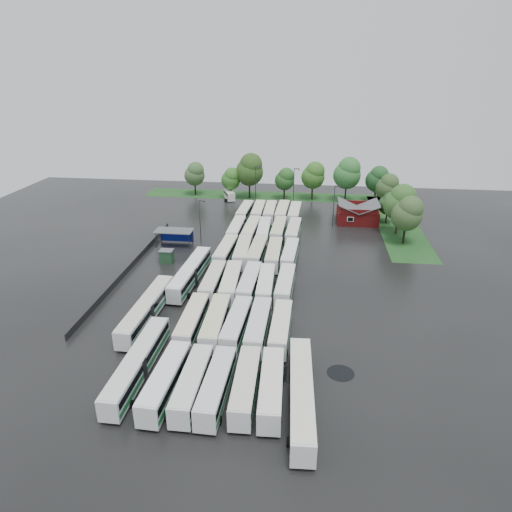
# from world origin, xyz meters

# --- Properties ---
(ground) EXTENTS (160.00, 160.00, 0.00)m
(ground) POSITION_xyz_m (0.00, 0.00, 0.00)
(ground) COLOR black
(ground) RESTS_ON ground
(brick_building) EXTENTS (10.07, 8.60, 5.39)m
(brick_building) POSITION_xyz_m (24.00, 42.77, 1.87)
(brick_building) COLOR maroon
(brick_building) RESTS_ON ground
(wash_shed) EXTENTS (8.20, 4.20, 3.58)m
(wash_shed) POSITION_xyz_m (-17.20, 22.02, 2.99)
(wash_shed) COLOR #2D2D30
(wash_shed) RESTS_ON ground
(utility_hut) EXTENTS (2.70, 2.20, 2.62)m
(utility_hut) POSITION_xyz_m (-16.20, 12.60, 1.32)
(utility_hut) COLOR #1B4023
(utility_hut) RESTS_ON ground
(grass_strip_north) EXTENTS (80.00, 10.00, 0.01)m
(grass_strip_north) POSITION_xyz_m (2.00, 64.80, 0.01)
(grass_strip_north) COLOR #1A4718
(grass_strip_north) RESTS_ON ground
(grass_strip_east) EXTENTS (10.00, 50.00, 0.01)m
(grass_strip_east) POSITION_xyz_m (34.00, 42.80, 0.01)
(grass_strip_east) COLOR #1A4718
(grass_strip_east) RESTS_ON ground
(west_fence) EXTENTS (0.10, 50.00, 1.20)m
(west_fence) POSITION_xyz_m (-22.20, 8.00, 0.60)
(west_fence) COLOR #2D2D30
(west_fence) RESTS_ON ground
(bus_r0c0) EXTENTS (3.17, 12.95, 3.58)m
(bus_r0c0) POSITION_xyz_m (-4.33, -26.26, 1.97)
(bus_r0c0) COLOR silver
(bus_r0c0) RESTS_ON ground
(bus_r0c1) EXTENTS (2.65, 12.39, 3.45)m
(bus_r0c1) POSITION_xyz_m (-1.03, -26.24, 1.90)
(bus_r0c1) COLOR silver
(bus_r0c1) RESTS_ON ground
(bus_r0c2) EXTENTS (2.88, 12.44, 3.45)m
(bus_r0c2) POSITION_xyz_m (1.90, -26.33, 1.90)
(bus_r0c2) COLOR silver
(bus_r0c2) RESTS_ON ground
(bus_r0c3) EXTENTS (2.88, 12.34, 3.42)m
(bus_r0c3) POSITION_xyz_m (5.32, -25.81, 1.88)
(bus_r0c3) COLOR silver
(bus_r0c3) RESTS_ON ground
(bus_r0c4) EXTENTS (3.13, 12.54, 3.46)m
(bus_r0c4) POSITION_xyz_m (8.39, -25.84, 1.91)
(bus_r0c4) COLOR silver
(bus_r0c4) RESTS_ON ground
(bus_r1c0) EXTENTS (2.84, 12.64, 3.51)m
(bus_r1c0) POSITION_xyz_m (-4.55, -12.36, 1.93)
(bus_r1c0) COLOR silver
(bus_r1c0) RESTS_ON ground
(bus_r1c1) EXTENTS (3.06, 12.87, 3.56)m
(bus_r1c1) POSITION_xyz_m (-1.03, -12.44, 1.96)
(bus_r1c1) COLOR silver
(bus_r1c1) RESTS_ON ground
(bus_r1c2) EXTENTS (3.14, 12.50, 3.45)m
(bus_r1c2) POSITION_xyz_m (2.08, -12.38, 1.90)
(bus_r1c2) COLOR silver
(bus_r1c2) RESTS_ON ground
(bus_r1c3) EXTENTS (2.80, 12.61, 3.50)m
(bus_r1c3) POSITION_xyz_m (5.30, -12.57, 1.93)
(bus_r1c3) COLOR silver
(bus_r1c3) RESTS_ON ground
(bus_r1c4) EXTENTS (2.78, 12.25, 3.40)m
(bus_r1c4) POSITION_xyz_m (8.56, -12.58, 1.87)
(bus_r1c4) COLOR silver
(bus_r1c4) RESTS_ON ground
(bus_r2c0) EXTENTS (2.68, 12.39, 3.45)m
(bus_r2c0) POSITION_xyz_m (-4.25, 1.06, 1.90)
(bus_r2c0) COLOR silver
(bus_r2c0) RESTS_ON ground
(bus_r2c1) EXTENTS (3.30, 12.92, 3.57)m
(bus_r2c1) POSITION_xyz_m (-1.02, 0.86, 1.96)
(bus_r2c1) COLOR silver
(bus_r2c1) RESTS_ON ground
(bus_r2c2) EXTENTS (3.01, 12.65, 3.50)m
(bus_r2c2) POSITION_xyz_m (2.17, 1.12, 1.93)
(bus_r2c2) COLOR silver
(bus_r2c2) RESTS_ON ground
(bus_r2c3) EXTENTS (2.93, 12.31, 3.41)m
(bus_r2c3) POSITION_xyz_m (5.04, 0.88, 1.87)
(bus_r2c3) COLOR silver
(bus_r2c3) RESTS_ON ground
(bus_r2c4) EXTENTS (3.06, 12.38, 3.42)m
(bus_r2c4) POSITION_xyz_m (8.37, 1.26, 1.88)
(bus_r2c4) COLOR silver
(bus_r2c4) RESTS_ON ground
(bus_r3c0) EXTENTS (3.15, 12.70, 3.51)m
(bus_r3c0) POSITION_xyz_m (-4.50, 14.85, 1.93)
(bus_r3c0) COLOR silver
(bus_r3c0) RESTS_ON ground
(bus_r3c1) EXTENTS (3.12, 12.82, 3.55)m
(bus_r3c1) POSITION_xyz_m (-1.07, 15.10, 1.95)
(bus_r3c1) COLOR silver
(bus_r3c1) RESTS_ON ground
(bus_r3c2) EXTENTS (3.17, 12.83, 3.55)m
(bus_r3c2) POSITION_xyz_m (1.89, 15.15, 1.95)
(bus_r3c2) COLOR silver
(bus_r3c2) RESTS_ON ground
(bus_r3c3) EXTENTS (2.69, 12.49, 3.47)m
(bus_r3c3) POSITION_xyz_m (5.28, 14.57, 1.91)
(bus_r3c3) COLOR silver
(bus_r3c3) RESTS_ON ground
(bus_r3c4) EXTENTS (3.20, 12.33, 3.40)m
(bus_r3c4) POSITION_xyz_m (8.49, 14.77, 1.87)
(bus_r3c4) COLOR silver
(bus_r3c4) RESTS_ON ground
(bus_r4c0) EXTENTS (2.76, 12.52, 3.48)m
(bus_r4c0) POSITION_xyz_m (-4.48, 28.17, 1.91)
(bus_r4c0) COLOR silver
(bus_r4c0) RESTS_ON ground
(bus_r4c1) EXTENTS (3.04, 12.72, 3.52)m
(bus_r4c1) POSITION_xyz_m (-1.05, 28.14, 1.94)
(bus_r4c1) COLOR silver
(bus_r4c1) RESTS_ON ground
(bus_r4c2) EXTENTS (2.94, 12.41, 3.44)m
(bus_r4c2) POSITION_xyz_m (1.88, 28.10, 1.89)
(bus_r4c2) COLOR silver
(bus_r4c2) RESTS_ON ground
(bus_r4c3) EXTENTS (3.01, 12.77, 3.54)m
(bus_r4c3) POSITION_xyz_m (5.19, 28.59, 1.94)
(bus_r4c3) COLOR silver
(bus_r4c3) RESTS_ON ground
(bus_r4c4) EXTENTS (3.24, 12.66, 3.49)m
(bus_r4c4) POSITION_xyz_m (8.57, 28.27, 1.92)
(bus_r4c4) COLOR silver
(bus_r4c4) RESTS_ON ground
(bus_r5c0) EXTENTS (3.10, 12.38, 3.42)m
(bus_r5c0) POSITION_xyz_m (-4.48, 41.87, 1.88)
(bus_r5c0) COLOR silver
(bus_r5c0) RESTS_ON ground
(bus_r5c1) EXTENTS (2.72, 12.42, 3.45)m
(bus_r5c1) POSITION_xyz_m (-1.04, 42.34, 1.90)
(bus_r5c1) COLOR silver
(bus_r5c1) RESTS_ON ground
(bus_r5c2) EXTENTS (2.74, 12.45, 3.46)m
(bus_r5c2) POSITION_xyz_m (1.96, 42.31, 1.90)
(bus_r5c2) COLOR silver
(bus_r5c2) RESTS_ON ground
(bus_r5c3) EXTENTS (3.14, 12.98, 3.59)m
(bus_r5c3) POSITION_xyz_m (5.12, 42.22, 1.98)
(bus_r5c3) COLOR silver
(bus_r5c3) RESTS_ON ground
(bus_r5c4) EXTENTS (3.16, 12.75, 3.52)m
(bus_r5c4) POSITION_xyz_m (8.27, 41.74, 1.94)
(bus_r5c4) COLOR silver
(bus_r5c4) RESTS_ON ground
(artic_bus_west_a) EXTENTS (2.82, 18.29, 3.39)m
(artic_bus_west_a) POSITION_xyz_m (-8.94, -23.12, 1.88)
(artic_bus_west_a) COLOR silver
(artic_bus_west_a) RESTS_ON ground
(artic_bus_west_b) EXTENTS (3.61, 18.87, 3.48)m
(artic_bus_west_b) POSITION_xyz_m (-9.08, 4.06, 1.93)
(artic_bus_west_b) COLOR silver
(artic_bus_west_b) RESTS_ON ground
(artic_bus_west_c) EXTENTS (3.18, 18.67, 3.45)m
(artic_bus_west_c) POSITION_xyz_m (-12.48, -9.71, 1.91)
(artic_bus_west_c) COLOR silver
(artic_bus_west_c) RESTS_ON ground
(artic_bus_east) EXTENTS (3.56, 18.81, 3.47)m
(artic_bus_east) POSITION_xyz_m (11.92, -26.52, 1.92)
(artic_bus_east) COLOR silver
(artic_bus_east) RESTS_ON ground
(minibus) EXTENTS (4.28, 6.24, 2.56)m
(minibus) POSITION_xyz_m (-11.59, 59.25, 1.42)
(minibus) COLOR white
(minibus) RESTS_ON ground
(tree_north_0) EXTENTS (6.12, 6.12, 10.13)m
(tree_north_0) POSITION_xyz_m (-22.68, 63.33, 6.51)
(tree_north_0) COLOR black
(tree_north_0) RESTS_ON ground
(tree_north_1) EXTENTS (5.56, 5.56, 9.21)m
(tree_north_1) POSITION_xyz_m (-11.28, 60.90, 5.92)
(tree_north_1) COLOR #302417
(tree_north_1) RESTS_ON ground
(tree_north_2) EXTENTS (8.08, 8.08, 13.39)m
(tree_north_2) POSITION_xyz_m (-5.77, 61.70, 8.62)
(tree_north_2) COLOR black
(tree_north_2) RESTS_ON ground
(tree_north_3) EXTENTS (5.66, 5.66, 9.37)m
(tree_north_3) POSITION_xyz_m (4.52, 61.95, 6.03)
(tree_north_3) COLOR black
(tree_north_3) RESTS_ON ground
(tree_north_4) EXTENTS (6.76, 6.76, 11.19)m
(tree_north_4) POSITION_xyz_m (12.73, 62.67, 7.20)
(tree_north_4) COLOR #372716
(tree_north_4) RESTS_ON ground
(tree_north_5) EXTENTS (7.80, 7.80, 12.91)m
(tree_north_5) POSITION_xyz_m (22.32, 61.73, 8.31)
(tree_north_5) COLOR black
(tree_north_5) RESTS_ON ground
(tree_north_6) EXTENTS (5.37, 5.37, 8.89)m
(tree_north_6) POSITION_xyz_m (31.44, 62.08, 5.72)
(tree_north_6) COLOR black
(tree_north_6) RESTS_ON ground
(tree_east_0) EXTENTS (6.66, 6.66, 11.03)m
(tree_east_0) POSITION_xyz_m (33.20, 28.82, 7.09)
(tree_east_0) COLOR black
(tree_east_0) RESTS_ON ground
(tree_east_1) EXTENTS (7.28, 7.28, 12.06)m
(tree_east_1) POSITION_xyz_m (32.63, 35.06, 7.76)
(tree_east_1) COLOR #3B2616
(tree_east_1) RESTS_ON ground
(tree_east_2) EXTENTS (4.80, 4.80, 7.94)m
(tree_east_2) POSITION_xyz_m (31.39, 43.02, 5.11)
(tree_east_2) COLOR black
(tree_east_2) RESTS_ON ground
(tree_east_3) EXTENTS (6.10, 6.10, 10.11)m
(tree_east_3) POSITION_xyz_m (32.64, 54.46, 6.50)
(tree_east_3) COLOR black
(tree_east_3) RESTS_ON ground
(tree_east_4) EXTENTS (6.36, 6.36, 10.54)m
(tree_east_4) POSITION_xyz_m (30.83, 62.15, 6.78)
(tree_east_4) COLOR #3C2817
(tree_east_4) RESTS_ON ground
(lamp_post_ne) EXTENTS (1.58, 0.31, 10.28)m
(lamp_post_ne) POSITION_xyz_m (17.87, 38.68, 5.97)
(lamp_post_ne) COLOR #2D2D30
(lamp_post_ne) RESTS_ON ground
(lamp_post_nw) EXTENTS (1.50, 0.29, 9.72)m
(lamp_post_nw) POSITION_xyz_m (-11.78, 24.25, 5.64)
(lamp_post_nw) COLOR #2D2D30
(lamp_post_nw) RESTS_ON ground
(lamp_post_back_w) EXTENTS (1.69, 0.33, 10.97)m
(lamp_post_back_w) POSITION_xyz_m (-3.18, 55.22, 6.37)
(lamp_post_back_w) COLOR #2D2D30
(lamp_post_back_w) RESTS_ON ground
(lamp_post_back_e) EXTENTS (1.63, 0.32, 10.61)m
(lamp_post_back_e) POSITION_xyz_m (7.47, 55.28, 6.16)
(lamp_post_back_e) COLOR #2D2D30
(lamp_post_back_e) RESTS_ON ground
(puddle_0) EXTENTS (5.62, 5.62, 0.01)m
(puddle_0) POSITION_xyz_m (-1.94, -21.88, 0.00)
(puddle_0) COLOR black
(puddle_0) RESTS_ON ground
(puddle_1) EXTENTS (3.91, 3.91, 0.01)m
(puddle_1) POSITION_xyz_m (10.95, -20.59, 0.00)
(puddle_1) COLOR black
(puddle_1) RESTS_ON ground
(puddle_2) EXTENTS (5.49, 5.49, 0.01)m
(puddle_2) POSITION_xyz_m (-10.14, 2.85, 0.00)
(puddle_2) COLOR black
(puddle_2) RESTS_ON ground
(puddle_3) EXTENTS (3.15, 3.15, 0.01)m
(puddle_3) POSITION_xyz_m (4.76, -3.50, 0.00)
(puddle_3) COLOR black
(puddle_3) RESTS_ON ground
(puddle_4) EXTENTS (3.61, 3.61, 0.01)m
(puddle_4) POSITION_xyz_m (16.89, -19.57, 0.00)
(puddle_4) COLOR black
(puddle_4) RESTS_ON ground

